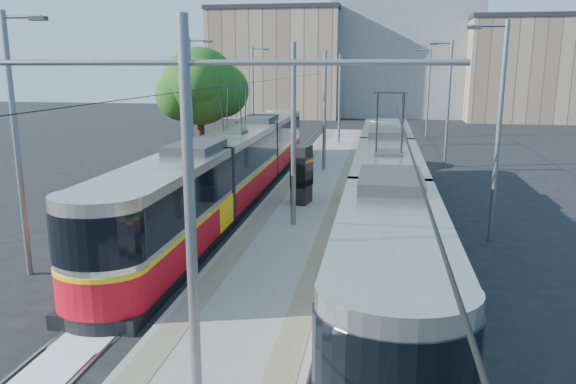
# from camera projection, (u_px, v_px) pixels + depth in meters

# --- Properties ---
(ground) EXTENTS (160.00, 160.00, 0.00)m
(ground) POSITION_uv_depth(u_px,v_px,m) (246.00, 319.00, 14.63)
(ground) COLOR black
(ground) RESTS_ON ground
(platform) EXTENTS (4.00, 50.00, 0.30)m
(platform) POSITION_uv_depth(u_px,v_px,m) (318.00, 182.00, 30.96)
(platform) COLOR gray
(platform) RESTS_ON ground
(tactile_strip_left) EXTENTS (0.70, 50.00, 0.01)m
(tactile_strip_left) POSITION_uv_depth(u_px,v_px,m) (292.00, 179.00, 31.16)
(tactile_strip_left) COLOR gray
(tactile_strip_left) RESTS_ON platform
(tactile_strip_right) EXTENTS (0.70, 50.00, 0.01)m
(tactile_strip_right) POSITION_uv_depth(u_px,v_px,m) (345.00, 180.00, 30.70)
(tactile_strip_right) COLOR gray
(tactile_strip_right) RESTS_ON platform
(rails) EXTENTS (8.71, 70.00, 0.03)m
(rails) POSITION_uv_depth(u_px,v_px,m) (318.00, 185.00, 30.99)
(rails) COLOR gray
(rails) RESTS_ON ground
(track_arrow) EXTENTS (1.20, 5.00, 0.01)m
(track_arrow) POSITION_uv_depth(u_px,v_px,m) (55.00, 366.00, 12.31)
(track_arrow) COLOR silver
(track_arrow) RESTS_ON ground
(tram_left) EXTENTS (2.43, 28.86, 5.50)m
(tram_left) POSITION_uv_depth(u_px,v_px,m) (235.00, 166.00, 27.11)
(tram_left) COLOR black
(tram_left) RESTS_ON ground
(tram_right) EXTENTS (2.43, 27.73, 5.50)m
(tram_right) POSITION_uv_depth(u_px,v_px,m) (387.00, 192.00, 20.75)
(tram_right) COLOR black
(tram_right) RESTS_ON ground
(catenary) EXTENTS (9.20, 70.00, 7.00)m
(catenary) POSITION_uv_depth(u_px,v_px,m) (313.00, 106.00, 27.26)
(catenary) COLOR slate
(catenary) RESTS_ON platform
(street_lamps) EXTENTS (15.18, 38.22, 8.00)m
(street_lamps) POSITION_uv_depth(u_px,v_px,m) (326.00, 104.00, 33.92)
(street_lamps) COLOR slate
(street_lamps) RESTS_ON ground
(shelter) EXTENTS (0.93, 1.30, 2.63)m
(shelter) POSITION_uv_depth(u_px,v_px,m) (302.00, 173.00, 25.36)
(shelter) COLOR black
(shelter) RESTS_ON platform
(tree) EXTENTS (5.21, 4.82, 7.57)m
(tree) POSITION_uv_depth(u_px,v_px,m) (205.00, 88.00, 34.38)
(tree) COLOR #382314
(tree) RESTS_ON ground
(building_left) EXTENTS (16.32, 12.24, 13.47)m
(building_left) POSITION_uv_depth(u_px,v_px,m) (279.00, 63.00, 72.47)
(building_left) COLOR tan
(building_left) RESTS_ON ground
(building_centre) EXTENTS (18.36, 14.28, 16.65)m
(building_centre) POSITION_uv_depth(u_px,v_px,m) (404.00, 51.00, 73.44)
(building_centre) COLOR gray
(building_centre) RESTS_ON ground
(building_right) EXTENTS (14.28, 10.20, 12.05)m
(building_right) POSITION_uv_depth(u_px,v_px,m) (526.00, 69.00, 65.96)
(building_right) COLOR tan
(building_right) RESTS_ON ground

